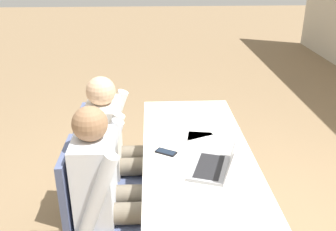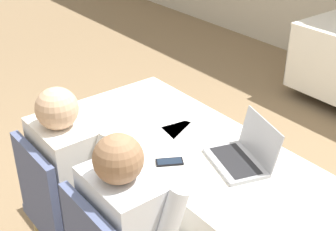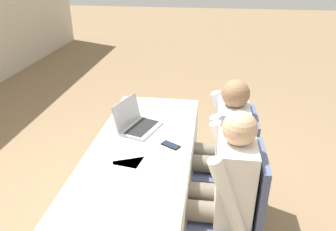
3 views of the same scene
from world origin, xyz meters
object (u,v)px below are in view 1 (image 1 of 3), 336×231
Objects in this scene: laptop at (216,164)px; cell_phone at (166,152)px; person_white_shirt at (109,185)px; chair_near_left at (103,163)px; person_checkered_shirt at (116,144)px; chair_near_right at (93,207)px.

laptop is 0.36m from cell_phone.
laptop is 0.34× the size of person_white_shirt.
chair_near_left is (-0.29, -0.45, -0.24)m from cell_phone.
chair_near_left is 0.55m from person_white_shirt.
person_white_shirt is at bearing -26.66° from cell_phone.
person_white_shirt is at bearing -180.00° from person_checkered_shirt.
laptop is 0.65m from person_white_shirt.
person_white_shirt is (0.51, 0.00, 0.00)m from person_checkered_shirt.
laptop is 0.43× the size of chair_near_right.
person_white_shirt is (0.00, 0.10, 0.16)m from chair_near_right.
chair_near_right is at bearing -71.26° from laptop.
laptop is 0.34× the size of person_checkered_shirt.
person_white_shirt reaches higher than chair_near_left.
cell_phone is at bearing -109.42° from laptop.
chair_near_left is at bearing -106.29° from laptop.
person_white_shirt reaches higher than chair_near_right.
cell_phone is at bearing -57.11° from person_white_shirt.
person_checkered_shirt is (-0.51, -0.64, -0.12)m from laptop.
chair_near_left is 0.78× the size of person_white_shirt.
person_checkered_shirt is (-0.51, 0.10, 0.16)m from chair_near_right.
chair_near_right is (0.01, -0.74, -0.28)m from laptop.
laptop is 0.82m from person_checkered_shirt.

